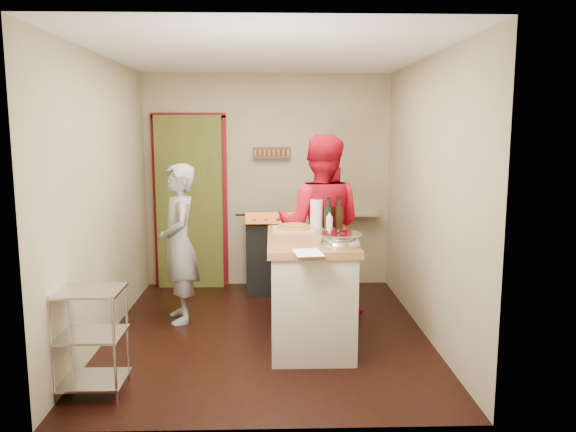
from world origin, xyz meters
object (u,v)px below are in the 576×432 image
object	(u,v)px
wire_shelving	(91,336)
person_red	(320,226)
island	(310,287)
stove	(272,254)
person_stripe	(179,244)

from	to	relation	value
wire_shelving	person_red	world-z (taller)	person_red
wire_shelving	island	bearing A→B (deg)	30.48
stove	wire_shelving	world-z (taller)	stove
wire_shelving	person_stripe	world-z (taller)	person_stripe
island	person_stripe	world-z (taller)	person_stripe
stove	person_stripe	bearing A→B (deg)	-132.01
person_stripe	person_red	bearing A→B (deg)	80.05
stove	person_stripe	world-z (taller)	person_stripe
stove	island	size ratio (longest dim) A/B	0.69
island	wire_shelving	bearing A→B (deg)	-149.52
stove	island	bearing A→B (deg)	-78.02
stove	wire_shelving	bearing A→B (deg)	-116.85
wire_shelving	island	xyz separation A→B (m)	(1.68, 0.99, 0.07)
wire_shelving	person_red	size ratio (longest dim) A/B	0.43
stove	wire_shelving	distance (m)	2.94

